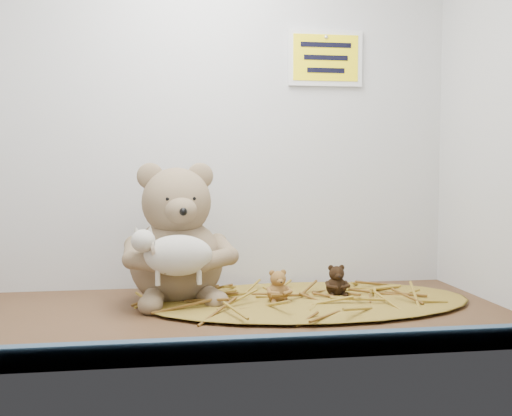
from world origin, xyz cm
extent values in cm
cube|color=#3F2A15|center=(0.00, 0.00, 0.00)|extent=(120.00, 60.00, 0.40)
cube|color=silver|center=(0.00, 30.00, 45.00)|extent=(120.00, 0.40, 90.00)
cube|color=silver|center=(60.00, 0.00, 45.00)|extent=(0.40, 60.00, 90.00)
cube|color=#3D5976|center=(0.00, -28.80, 1.80)|extent=(119.28, 2.20, 3.60)
ellipsoid|color=brown|center=(20.80, 7.93, 0.68)|extent=(70.01, 40.65, 1.36)
cube|color=yellow|center=(30.00, 29.40, 55.00)|extent=(16.00, 1.20, 11.00)
camera|label=1|loc=(-10.78, -122.81, 29.69)|focal=45.00mm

